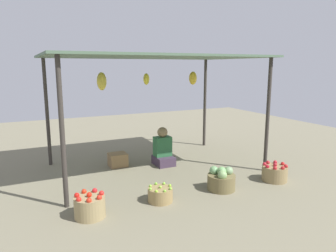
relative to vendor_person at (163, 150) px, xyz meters
The scene contains 8 objects.
ground_plane 0.39m from the vendor_person, 156.62° to the right, with size 14.00×14.00×0.00m, color #7A745C.
market_stall_structure 1.77m from the vendor_person, 157.79° to the right, with size 4.01×2.50×2.19m.
vendor_person is the anchor object (origin of this frame).
basket_red_tomatoes 2.49m from the vendor_person, 138.11° to the right, with size 0.41×0.41×0.35m.
basket_limes 1.82m from the vendor_person, 116.17° to the right, with size 0.37×0.37×0.25m.
basket_cabbages 1.67m from the vendor_person, 79.84° to the right, with size 0.45×0.45×0.39m.
basket_red_apples 2.20m from the vendor_person, 50.86° to the right, with size 0.44×0.44×0.32m.
wooden_crate_near_vendor 0.93m from the vendor_person, 161.45° to the left, with size 0.35×0.31×0.27m, color olive.
Camera 1 is at (-2.39, -5.56, 2.00)m, focal length 33.71 mm.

